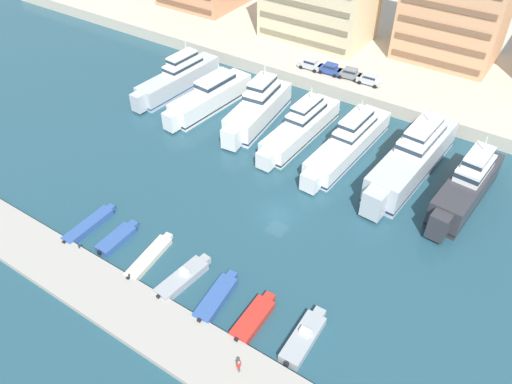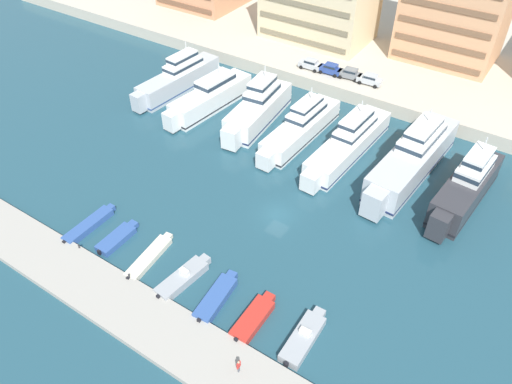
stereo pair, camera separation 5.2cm
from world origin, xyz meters
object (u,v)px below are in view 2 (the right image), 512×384
object	(u,v)px
yacht_white_left	(210,97)
yacht_charcoal_mid_right	(466,187)
yacht_silver_center_right	(413,158)
motorboat_grey_mid_right	(304,337)
motorboat_blue_left	(117,238)
car_silver_center_left	(370,79)
pedestrian_near_edge	(239,366)
motorboat_cream_mid_left	(149,257)
car_silver_far_left	(311,64)
yacht_silver_far_left	(179,78)
motorboat_blue_far_left	(89,225)
car_blue_left	(330,69)
yacht_white_center_left	(301,126)
motorboat_blue_center	(216,298)
motorboat_red_center_right	(254,318)
yacht_white_mid_left	(258,108)
motorboat_grey_center_left	(183,278)
yacht_white_center	(349,142)
car_grey_mid_left	(350,73)

from	to	relation	value
yacht_white_left	yacht_charcoal_mid_right	world-z (taller)	yacht_charcoal_mid_right
yacht_silver_center_right	motorboat_grey_mid_right	size ratio (longest dim) A/B	3.13
yacht_silver_center_right	yacht_charcoal_mid_right	size ratio (longest dim) A/B	1.30
motorboat_blue_left	car_silver_center_left	bearing A→B (deg)	77.02
yacht_charcoal_mid_right	pedestrian_near_edge	bearing A→B (deg)	-106.05
yacht_silver_center_right	car_silver_center_left	world-z (taller)	yacht_silver_center_right
motorboat_cream_mid_left	car_silver_far_left	world-z (taller)	car_silver_far_left
motorboat_grey_mid_right	pedestrian_near_edge	bearing A→B (deg)	-116.29
yacht_silver_far_left	car_silver_far_left	world-z (taller)	yacht_silver_far_left
motorboat_blue_far_left	motorboat_grey_mid_right	distance (m)	29.64
yacht_silver_center_right	car_silver_far_left	world-z (taller)	yacht_silver_center_right
yacht_silver_center_right	motorboat_blue_far_left	xyz separation A→B (m)	(-28.88, -31.72, -2.29)
car_silver_far_left	car_blue_left	bearing A→B (deg)	4.87
yacht_white_center_left	yacht_charcoal_mid_right	size ratio (longest dim) A/B	1.10
motorboat_blue_center	yacht_white_left	bearing A→B (deg)	128.21
yacht_white_center_left	car_silver_center_left	bearing A→B (deg)	78.43
yacht_silver_far_left	motorboat_red_center_right	bearing A→B (deg)	-41.20
yacht_white_mid_left	pedestrian_near_edge	xyz separation A→B (m)	(22.25, -37.14, -0.82)
yacht_white_left	motorboat_cream_mid_left	xyz separation A→B (m)	(14.22, -30.23, -1.70)
car_blue_left	motorboat_grey_center_left	bearing A→B (deg)	-82.03
motorboat_blue_far_left	motorboat_grey_mid_right	size ratio (longest dim) A/B	1.07
yacht_white_mid_left	motorboat_red_center_right	world-z (taller)	yacht_white_mid_left
motorboat_blue_far_left	motorboat_blue_left	size ratio (longest dim) A/B	1.29
yacht_white_center	motorboat_grey_center_left	distance (m)	31.78
car_silver_far_left	yacht_white_center	bearing A→B (deg)	-46.78
motorboat_blue_far_left	motorboat_red_center_right	world-z (taller)	motorboat_red_center_right
motorboat_blue_far_left	motorboat_cream_mid_left	size ratio (longest dim) A/B	0.99
car_blue_left	car_grey_mid_left	xyz separation A→B (m)	(3.57, 0.32, 0.00)
pedestrian_near_edge	car_silver_far_left	bearing A→B (deg)	112.31
motorboat_grey_center_left	motorboat_grey_mid_right	distance (m)	14.71
motorboat_grey_center_left	yacht_white_left	bearing A→B (deg)	122.55
yacht_silver_far_left	yacht_silver_center_right	distance (m)	41.53
motorboat_blue_left	yacht_white_left	bearing A→B (deg)	106.62
yacht_white_left	motorboat_grey_mid_right	distance (m)	45.36
yacht_white_left	yacht_silver_far_left	bearing A→B (deg)	168.22
yacht_white_left	motorboat_red_center_right	xyz separation A→B (m)	(28.82, -30.63, -1.56)
yacht_white_mid_left	motorboat_grey_mid_right	bearing A→B (deg)	-50.26
yacht_white_center	motorboat_grey_mid_right	xyz separation A→B (m)	(9.90, -30.61, -1.53)
yacht_silver_far_left	car_blue_left	distance (m)	26.09
yacht_white_center_left	motorboat_red_center_right	world-z (taller)	yacht_white_center_left
yacht_white_center	yacht_white_mid_left	bearing A→B (deg)	179.90
yacht_white_center	car_grey_mid_left	xyz separation A→B (m)	(-7.90, 16.77, 1.22)
car_silver_center_left	pedestrian_near_edge	world-z (taller)	car_silver_center_left
yacht_white_center	car_silver_far_left	world-z (taller)	yacht_white_center
motorboat_blue_center	car_silver_center_left	xyz separation A→B (m)	(-4.12, 48.22, 2.76)
yacht_silver_center_right	motorboat_grey_mid_right	bearing A→B (deg)	-88.62
motorboat_grey_center_left	motorboat_blue_center	size ratio (longest dim) A/B	1.04
motorboat_cream_mid_left	motorboat_red_center_right	bearing A→B (deg)	-1.56
yacht_white_mid_left	pedestrian_near_edge	bearing A→B (deg)	-59.08
yacht_silver_center_right	motorboat_blue_center	distance (m)	33.31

